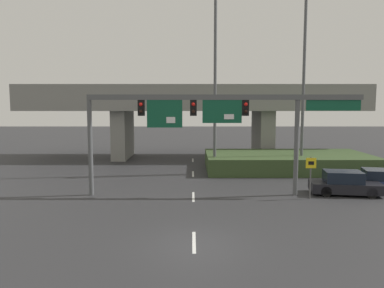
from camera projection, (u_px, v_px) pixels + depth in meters
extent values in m
plane|color=#2D2D30|center=(193.00, 244.00, 14.88)|extent=(160.00, 160.00, 0.00)
cube|color=silver|center=(193.00, 242.00, 15.11)|extent=(0.14, 2.40, 0.01)
cube|color=silver|center=(192.00, 197.00, 22.50)|extent=(0.14, 2.40, 0.01)
cube|color=silver|center=(192.00, 174.00, 29.89)|extent=(0.14, 2.40, 0.01)
cube|color=silver|center=(191.00, 160.00, 37.28)|extent=(0.14, 2.40, 0.01)
cylinder|color=#515456|center=(89.00, 146.00, 22.61)|extent=(0.28, 0.28, 6.12)
cylinder|color=#515456|center=(295.00, 145.00, 22.65)|extent=(0.28, 0.28, 6.12)
cube|color=#515456|center=(224.00, 97.00, 22.33)|extent=(16.36, 0.32, 0.32)
cube|color=black|center=(140.00, 108.00, 22.38)|extent=(0.40, 0.28, 0.95)
sphere|color=red|center=(139.00, 104.00, 22.18)|extent=(0.22, 0.22, 0.22)
sphere|color=black|center=(139.00, 112.00, 22.23)|extent=(0.22, 0.22, 0.22)
cube|color=black|center=(192.00, 108.00, 22.39)|extent=(0.40, 0.28, 0.95)
sphere|color=red|center=(192.00, 104.00, 22.20)|extent=(0.22, 0.22, 0.22)
sphere|color=black|center=(192.00, 112.00, 22.24)|extent=(0.22, 0.22, 0.22)
cube|color=black|center=(244.00, 108.00, 22.40)|extent=(0.40, 0.28, 0.95)
sphere|color=red|center=(244.00, 104.00, 22.21)|extent=(0.22, 0.22, 0.22)
sphere|color=black|center=(244.00, 112.00, 22.25)|extent=(0.22, 0.22, 0.22)
cube|color=#0F4C33|center=(163.00, 114.00, 22.32)|extent=(2.12, 0.08, 1.65)
cube|color=white|center=(169.00, 120.00, 22.31)|extent=(0.53, 0.03, 0.36)
cube|color=#0F4C33|center=(221.00, 111.00, 22.32)|extent=(2.35, 0.08, 1.38)
cube|color=white|center=(228.00, 117.00, 22.31)|extent=(0.59, 0.03, 0.30)
cube|color=#0F4C33|center=(332.00, 105.00, 22.35)|extent=(3.26, 0.07, 0.64)
cylinder|color=#4C4C4C|center=(309.00, 178.00, 21.89)|extent=(0.08, 0.08, 2.49)
cube|color=yellow|center=(310.00, 163.00, 21.75)|extent=(0.60, 0.03, 0.60)
cube|color=black|center=(310.00, 163.00, 21.73)|extent=(0.33, 0.01, 0.21)
cylinder|color=#515456|center=(302.00, 83.00, 30.04)|extent=(0.24, 0.24, 14.48)
cylinder|color=#515456|center=(214.00, 84.00, 29.39)|extent=(0.24, 0.24, 14.31)
cube|color=gray|center=(191.00, 103.00, 38.54)|extent=(34.19, 7.34, 1.61)
cube|color=gray|center=(191.00, 89.00, 34.96)|extent=(34.19, 0.40, 0.90)
cube|color=gray|center=(122.00, 134.00, 38.85)|extent=(1.40, 5.87, 4.92)
cube|color=gray|center=(261.00, 134.00, 38.91)|extent=(1.40, 5.87, 4.92)
cube|color=#384C28|center=(285.00, 162.00, 31.83)|extent=(13.67, 7.23, 1.37)
cube|color=black|center=(344.00, 187.00, 23.09)|extent=(4.41, 2.34, 0.60)
cube|color=black|center=(341.00, 177.00, 23.04)|extent=(2.39, 1.88, 0.70)
cylinder|color=black|center=(362.00, 187.00, 23.69)|extent=(0.66, 0.31, 0.64)
cylinder|color=black|center=(370.00, 193.00, 22.16)|extent=(0.66, 0.31, 0.64)
cylinder|color=black|center=(319.00, 186.00, 24.04)|extent=(0.66, 0.31, 0.64)
cylinder|color=black|center=(325.00, 191.00, 22.51)|extent=(0.66, 0.31, 0.64)
cube|color=black|center=(382.00, 174.00, 24.16)|extent=(2.77, 2.16, 0.65)
cylinder|color=black|center=(358.00, 182.00, 25.30)|extent=(0.67, 0.34, 0.64)
cylinder|color=black|center=(364.00, 187.00, 23.67)|extent=(0.67, 0.34, 0.64)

